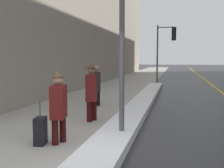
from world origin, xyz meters
TOP-DOWN VIEW (x-y plane):
  - ground_plane at (0.00, 0.00)m, footprint 160.00×160.00m
  - sidewalk_slab at (-2.00, 15.00)m, footprint 4.00×80.00m
  - road_centre_stripe at (4.00, 15.00)m, footprint 0.16×80.00m
  - snow_bank_curb at (0.25, 6.53)m, footprint 0.83×15.79m
  - lamp_post at (0.37, 1.63)m, footprint 0.28×0.28m
  - traffic_light_near at (0.91, 15.19)m, footprint 1.31×0.32m
  - pedestrian_trailing at (-0.89, 1.01)m, footprint 0.38×0.73m
  - pedestrian_in_fedora at (-0.85, 3.27)m, footprint 0.41×0.58m
  - pedestrian_in_glasses at (-1.43, 5.76)m, footprint 0.40×0.56m
  - rolling_suitcase at (-1.24, 0.83)m, footprint 0.29×0.40m

SIDE VIEW (x-z plane):
  - ground_plane at x=0.00m, z-range 0.00..0.00m
  - road_centre_stripe at x=4.00m, z-range 0.00..0.00m
  - sidewalk_slab at x=-2.00m, z-range 0.00..0.01m
  - snow_bank_curb at x=0.25m, z-range 0.00..0.21m
  - rolling_suitcase at x=-1.24m, z-range -0.17..0.78m
  - pedestrian_trailing at x=-0.89m, z-range 0.07..1.67m
  - pedestrian_in_glasses at x=-1.43m, z-range 0.09..1.67m
  - pedestrian_in_fedora at x=-0.85m, z-range 0.08..1.80m
  - lamp_post at x=0.37m, z-range 0.47..4.92m
  - traffic_light_near at x=0.91m, z-range 0.92..5.04m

